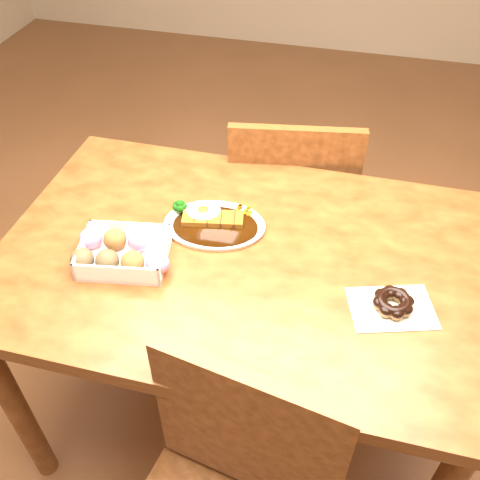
% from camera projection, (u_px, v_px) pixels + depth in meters
% --- Properties ---
extents(ground, '(6.00, 6.00, 0.00)m').
position_uv_depth(ground, '(241.00, 409.00, 1.83)').
color(ground, brown).
rests_on(ground, ground).
extents(table, '(1.20, 0.80, 0.75)m').
position_uv_depth(table, '(241.00, 280.00, 1.38)').
color(table, '#48230E').
rests_on(table, ground).
extents(chair_far, '(0.48, 0.48, 0.87)m').
position_uv_depth(chair_far, '(290.00, 207.00, 1.87)').
color(chair_far, '#48230E').
rests_on(chair_far, ground).
extents(katsu_curry_plate, '(0.28, 0.21, 0.05)m').
position_uv_depth(katsu_curry_plate, '(213.00, 222.00, 1.38)').
color(katsu_curry_plate, white).
rests_on(katsu_curry_plate, table).
extents(donut_box, '(0.25, 0.19, 0.06)m').
position_uv_depth(donut_box, '(121.00, 252.00, 1.28)').
color(donut_box, white).
rests_on(donut_box, table).
extents(pon_de_ring, '(0.22, 0.18, 0.04)m').
position_uv_depth(pon_de_ring, '(393.00, 303.00, 1.18)').
color(pon_de_ring, silver).
rests_on(pon_de_ring, table).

